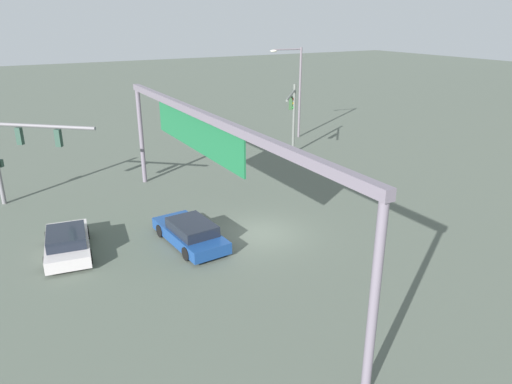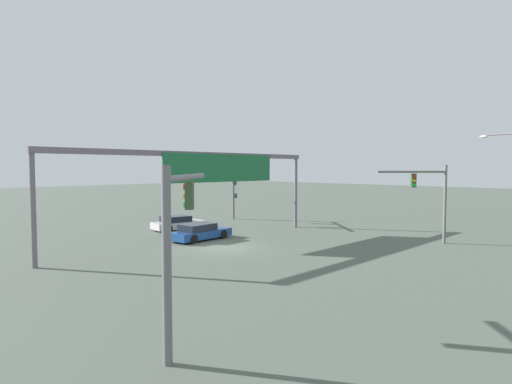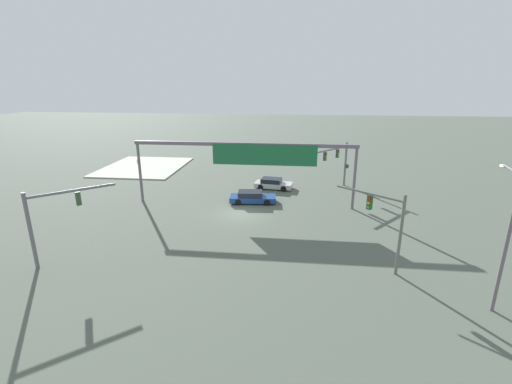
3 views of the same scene
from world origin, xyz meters
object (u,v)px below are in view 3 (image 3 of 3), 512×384
traffic_signal_cross_street (338,158)px  streetlamp_curved_arm (506,231)px  traffic_signal_near_corner (51,213)px  sedan_car_waiting_far (273,184)px  traffic_signal_opposite_side (385,217)px  fire_hydrant_on_curb (138,161)px  sedan_car_approaching (252,197)px

traffic_signal_cross_street → streetlamp_curved_arm: streetlamp_curved_arm is taller
traffic_signal_cross_street → traffic_signal_near_corner: bearing=-5.3°
streetlamp_curved_arm → sedan_car_waiting_far: streetlamp_curved_arm is taller
traffic_signal_opposite_side → sedan_car_waiting_far: (8.47, -17.90, -3.10)m
streetlamp_curved_arm → fire_hydrant_on_curb: size_ratio=11.07×
traffic_signal_near_corner → streetlamp_curved_arm: (-27.35, 2.15, 0.99)m
streetlamp_curved_arm → fire_hydrant_on_curb: (34.84, -32.13, -4.15)m
traffic_signal_cross_street → streetlamp_curved_arm: bearing=55.8°
sedan_car_approaching → fire_hydrant_on_curb: sedan_car_approaching is taller
traffic_signal_near_corner → traffic_signal_opposite_side: 22.20m
traffic_signal_near_corner → streetlamp_curved_arm: 27.46m
streetlamp_curved_arm → sedan_car_approaching: bearing=52.7°
traffic_signal_near_corner → sedan_car_approaching: bearing=8.0°
traffic_signal_cross_street → sedan_car_approaching: size_ratio=1.08×
sedan_car_waiting_far → fire_hydrant_on_curb: sedan_car_waiting_far is taller
streetlamp_curved_arm → sedan_car_waiting_far: 26.00m
sedan_car_waiting_far → traffic_signal_near_corner: bearing=-116.7°
traffic_signal_opposite_side → streetlamp_curved_arm: streetlamp_curved_arm is taller
traffic_signal_opposite_side → fire_hydrant_on_curb: 41.10m
streetlamp_curved_arm → fire_hydrant_on_curb: streetlamp_curved_arm is taller
traffic_signal_cross_street → sedan_car_approaching: 11.59m
sedan_car_waiting_far → streetlamp_curved_arm: bearing=-49.6°
streetlamp_curved_arm → traffic_signal_near_corner: bearing=94.8°
traffic_signal_opposite_side → traffic_signal_cross_street: 18.95m
traffic_signal_near_corner → sedan_car_waiting_far: bearing=12.8°
traffic_signal_opposite_side → streetlamp_curved_arm: (-5.22, 3.83, 0.96)m
sedan_car_approaching → sedan_car_waiting_far: (-1.81, -5.33, -0.00)m
sedan_car_approaching → traffic_signal_opposite_side: bearing=-55.4°
streetlamp_curved_arm → sedan_car_waiting_far: (13.69, -21.73, -4.06)m
traffic_signal_near_corner → sedan_car_waiting_far: size_ratio=1.17×
streetlamp_curved_arm → sedan_car_approaching: streetlamp_curved_arm is taller
traffic_signal_cross_street → traffic_signal_opposite_side: bearing=43.6°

